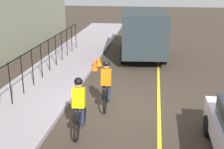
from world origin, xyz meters
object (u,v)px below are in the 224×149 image
object	(u,v)px
cyclist_follow	(79,106)
traffic_cone_near	(99,61)
cyclist_lead	(106,85)
traffic_cone_far	(95,64)
box_truck_background	(143,31)

from	to	relation	value
cyclist_follow	traffic_cone_near	size ratio (longest dim) A/B	3.28
cyclist_lead	traffic_cone_near	world-z (taller)	cyclist_lead
cyclist_follow	traffic_cone_near	xyz separation A→B (m)	(7.51, 0.79, -0.63)
traffic_cone_near	cyclist_lead	bearing A→B (deg)	-166.71
cyclist_lead	traffic_cone_far	world-z (taller)	cyclist_lead
cyclist_lead	cyclist_follow	xyz separation A→B (m)	(-2.02, 0.51, 0.00)
cyclist_lead	traffic_cone_near	xyz separation A→B (m)	(5.49, 1.30, -0.63)
cyclist_follow	traffic_cone_far	xyz separation A→B (m)	(6.60, 0.85, -0.59)
traffic_cone_near	box_truck_background	bearing A→B (deg)	-41.22
traffic_cone_near	traffic_cone_far	distance (m)	0.91
cyclist_lead	box_truck_background	xyz separation A→B (m)	(8.04, -0.95, 0.64)
cyclist_follow	traffic_cone_near	bearing A→B (deg)	3.87
traffic_cone_far	cyclist_follow	bearing A→B (deg)	-172.70
cyclist_lead	cyclist_follow	world-z (taller)	same
cyclist_follow	traffic_cone_far	size ratio (longest dim) A/B	2.89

